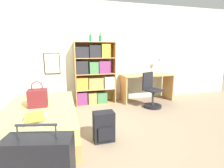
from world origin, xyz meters
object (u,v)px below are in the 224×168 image
at_px(bed, 41,120).
at_px(desk, 147,82).
at_px(bookcase, 94,74).
at_px(backpack, 104,127).
at_px(handbag, 38,98).
at_px(bottle_blue, 108,38).
at_px(book_stack_on_bed, 36,119).
at_px(bottle_green, 81,38).
at_px(desk_lamp, 160,62).
at_px(bottle_clear, 100,38).
at_px(bottle_brown, 90,38).
at_px(desk_chair, 151,96).

relative_size(bed, desk, 1.44).
bearing_deg(bookcase, backpack, -95.85).
height_order(handbag, bottle_blue, bottle_blue).
height_order(book_stack_on_bed, bottle_green, bottle_green).
xyz_separation_m(bed, bookcase, (1.16, 1.37, 0.55)).
relative_size(bottle_green, backpack, 0.44).
relative_size(handbag, book_stack_on_bed, 1.13).
bearing_deg(bed, handbag, 112.36).
height_order(book_stack_on_bed, bookcase, bookcase).
relative_size(desk_lamp, backpack, 1.04).
relative_size(desk, backpack, 2.94).
bearing_deg(bottle_clear, bottle_blue, 6.72).
bearing_deg(bottle_blue, bottle_clear, -173.28).
bearing_deg(bottle_green, book_stack_on_bed, -112.60).
distance_m(bed, desk_lamp, 3.43).
height_order(book_stack_on_bed, desk, desk).
distance_m(bookcase, bottle_blue, 0.97).
bearing_deg(desk, desk_lamp, 12.53).
bearing_deg(backpack, handbag, 148.46).
xyz_separation_m(bookcase, bottle_blue, (0.37, -0.02, 0.89)).
bearing_deg(desk_lamp, desk, -167.47).
bearing_deg(bottle_blue, bed, -138.64).
xyz_separation_m(bottle_clear, backpack, (-0.37, -1.87, -1.43)).
relative_size(book_stack_on_bed, desk_lamp, 0.78).
bearing_deg(bed, desk_lamp, 24.16).
height_order(desk, desk_lamp, desk_lamp).
xyz_separation_m(handbag, bottle_brown, (1.12, 1.30, 1.06)).
xyz_separation_m(desk_lamp, desk_chair, (-0.57, -0.64, -0.79)).
relative_size(book_stack_on_bed, backpack, 0.81).
height_order(bottle_green, desk, bottle_green).
height_order(desk_lamp, backpack, desk_lamp).
distance_m(bottle_clear, bottle_blue, 0.20).
distance_m(bed, desk_chair, 2.57).
distance_m(bottle_brown, desk_lamp, 2.04).
height_order(handbag, desk_chair, handbag).
xyz_separation_m(handbag, desk_chair, (2.49, 0.66, -0.33)).
relative_size(book_stack_on_bed, bottle_green, 1.82).
height_order(book_stack_on_bed, bottle_clear, bottle_clear).
bearing_deg(bottle_clear, bed, -135.13).
bearing_deg(backpack, desk, 47.79).
bearing_deg(desk_chair, bed, -163.68).
distance_m(handbag, bottle_clear, 2.14).
relative_size(bookcase, bottle_clear, 7.53).
bearing_deg(book_stack_on_bed, desk_chair, 28.97).
bearing_deg(desk, bottle_green, 175.69).
bearing_deg(bottle_green, backpack, -87.09).
bearing_deg(desk_chair, bookcase, 153.73).
bearing_deg(handbag, bottle_blue, 39.54).
height_order(bookcase, backpack, bookcase).
height_order(bottle_blue, desk_chair, bottle_blue).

